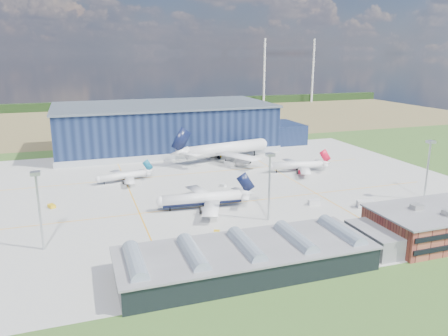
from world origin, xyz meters
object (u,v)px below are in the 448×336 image
light_mast_west (38,198)px  gse_cart_b (207,157)px  light_mast_east (429,160)px  airstair (212,243)px  airliner_widebody (226,142)px  car_a (423,216)px  hangar (169,128)px  gse_van_a (366,204)px  airliner_regional (123,173)px  car_b (244,232)px  gse_cart_a (223,185)px  gse_tug_c (220,156)px  light_mast_center (270,176)px  gse_van_b (229,164)px  ops_building (446,222)px  airliner_red (297,161)px  airliner_navy (202,193)px  gse_tug_b (217,233)px  gse_tug_a (52,206)px  gse_van_c (314,202)px

light_mast_west → gse_cart_b: bearing=50.3°
light_mast_east → airstair: 91.64m
airliner_widebody → car_a: (36.13, -100.00, -8.84)m
hangar → gse_van_a: (45.56, -124.97, -10.26)m
airliner_regional → car_b: airliner_regional is taller
gse_cart_a → airstair: bearing=-136.3°
airliner_regional → gse_tug_c: size_ratio=9.44×
light_mast_center → gse_van_b: (11.50, 71.85, -14.26)m
ops_building → light_mast_east: light_mast_east is taller
gse_van_a → hangar: bearing=35.4°
airliner_red → gse_van_b: bearing=-28.2°
airliner_regional → car_a: bearing=129.3°
gse_van_b → car_b: (-23.48, -79.75, -0.59)m
hangar → light_mast_west: hangar is taller
gse_cart_b → airstair: size_ratio=0.59×
gse_van_b → gse_tug_c: bearing=64.2°
hangar → airliner_widebody: size_ratio=2.50×
gse_van_a → gse_cart_a: 57.74m
light_mast_west → gse_cart_a: 80.82m
airliner_navy → gse_cart_a: airliner_navy is taller
light_mast_east → airliner_red: (-26.81, 51.79, -10.30)m
airliner_navy → gse_tug_c: size_ratio=13.30×
airliner_red → gse_tug_b: airliner_red is taller
ops_building → car_b: size_ratio=13.03×
airliner_navy → airliner_red: (56.05, 33.79, -0.91)m
gse_cart_a → gse_tug_a: bearing=159.5°
airstair → airliner_widebody: bearing=73.8°
airliner_widebody → gse_cart_b: bearing=127.6°
airstair → gse_cart_a: bearing=73.3°
hangar → car_a: 151.64m
light_mast_west → gse_cart_a: size_ratio=8.47×
airliner_navy → gse_cart_a: (15.85, 23.10, -5.45)m
gse_van_b → gse_tug_c: (1.82, 20.15, -0.56)m
car_a → airliner_regional: bearing=33.2°
light_mast_west → gse_cart_a: light_mast_west is taller
gse_van_c → car_b: size_ratio=1.25×
gse_tug_c → car_a: size_ratio=0.76×
light_mast_east → car_b: (-76.98, -7.90, -14.85)m
light_mast_west → gse_tug_a: size_ratio=7.34×
airliner_navy → gse_tug_a: 54.78m
airliner_widebody → airstair: bearing=-123.5°
airliner_red → gse_van_c: size_ratio=7.15×
airliner_regional → gse_cart_b: (47.39, 30.47, -3.57)m
hangar → gse_tug_c: hangar is taller
gse_tug_a → gse_tug_b: gse_tug_a is taller
airliner_red → gse_cart_a: (-40.20, -10.69, -4.54)m
airliner_regional → gse_van_b: bearing=-179.6°
airliner_navy → gse_cart_b: airliner_navy is taller
gse_tug_c → car_b: gse_tug_c is taller
airliner_navy → airliner_widebody: airliner_widebody is taller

